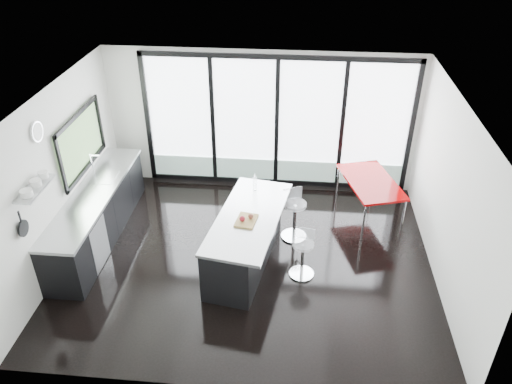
# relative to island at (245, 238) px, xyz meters

# --- Properties ---
(floor) EXTENTS (6.00, 5.00, 0.00)m
(floor) POSITION_rel_island_xyz_m (0.05, 0.03, -0.47)
(floor) COLOR black
(floor) RESTS_ON ground
(ceiling) EXTENTS (6.00, 5.00, 0.00)m
(ceiling) POSITION_rel_island_xyz_m (0.05, 0.03, 2.33)
(ceiling) COLOR white
(ceiling) RESTS_ON wall_back
(wall_back) EXTENTS (6.00, 0.09, 2.80)m
(wall_back) POSITION_rel_island_xyz_m (0.32, 2.49, 0.81)
(wall_back) COLOR silver
(wall_back) RESTS_ON ground
(wall_front) EXTENTS (6.00, 0.00, 2.80)m
(wall_front) POSITION_rel_island_xyz_m (0.05, -2.47, 0.93)
(wall_front) COLOR silver
(wall_front) RESTS_ON ground
(wall_left) EXTENTS (0.26, 5.00, 2.80)m
(wall_left) POSITION_rel_island_xyz_m (-2.92, 0.30, 1.10)
(wall_left) COLOR silver
(wall_left) RESTS_ON ground
(wall_right) EXTENTS (0.00, 5.00, 2.80)m
(wall_right) POSITION_rel_island_xyz_m (3.05, 0.03, 0.93)
(wall_right) COLOR silver
(wall_right) RESTS_ON ground
(counter_cabinets) EXTENTS (0.69, 3.24, 1.36)m
(counter_cabinets) POSITION_rel_island_xyz_m (-2.62, 0.43, -0.00)
(counter_cabinets) COLOR black
(counter_cabinets) RESTS_ON floor
(island) EXTENTS (1.29, 2.37, 1.19)m
(island) POSITION_rel_island_xyz_m (0.00, 0.00, 0.00)
(island) COLOR black
(island) RESTS_ON floor
(bar_stool_near) EXTENTS (0.46, 0.46, 0.63)m
(bar_stool_near) POSITION_rel_island_xyz_m (0.94, -0.26, -0.15)
(bar_stool_near) COLOR silver
(bar_stool_near) RESTS_ON floor
(bar_stool_far) EXTENTS (0.59, 0.59, 0.72)m
(bar_stool_far) POSITION_rel_island_xyz_m (0.79, 0.73, -0.11)
(bar_stool_far) COLOR silver
(bar_stool_far) RESTS_ON floor
(red_table) EXTENTS (1.21, 1.62, 0.77)m
(red_table) POSITION_rel_island_xyz_m (2.13, 1.50, -0.08)
(red_table) COLOR #7F0103
(red_table) RESTS_ON floor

